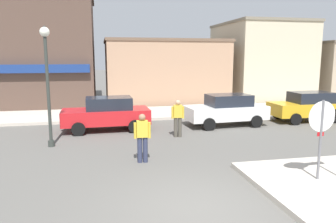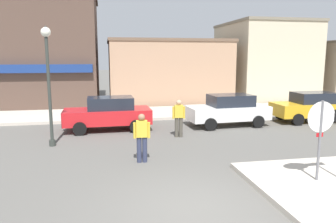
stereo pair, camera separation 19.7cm
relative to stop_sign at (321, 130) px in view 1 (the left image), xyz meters
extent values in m
plane|color=#5B5954|center=(-3.63, -0.76, -1.52)|extent=(160.00, 160.00, 0.00)
cube|color=beige|center=(-3.63, 11.73, -1.44)|extent=(80.00, 4.00, 0.15)
cylinder|color=slate|center=(0.00, -0.01, -0.37)|extent=(0.07, 0.07, 2.30)
cylinder|color=red|center=(0.00, 0.01, 0.35)|extent=(0.76, 0.05, 0.76)
cylinder|color=white|center=(0.00, 0.00, 0.35)|extent=(0.82, 0.05, 0.82)
cube|color=red|center=(0.00, 0.01, -0.13)|extent=(0.20, 0.02, 0.11)
cylinder|color=#333833|center=(-7.60, 5.43, 0.58)|extent=(0.12, 0.12, 4.20)
cylinder|color=#333833|center=(-7.60, 5.43, -1.40)|extent=(0.24, 0.24, 0.24)
sphere|color=white|center=(-7.60, 5.43, 2.79)|extent=(0.36, 0.36, 0.36)
cone|color=#333833|center=(-7.60, 5.43, 2.94)|extent=(0.32, 0.32, 0.18)
cube|color=red|center=(-5.46, 7.88, -0.85)|extent=(4.04, 1.81, 0.66)
cube|color=#1E232D|center=(-5.31, 7.88, -0.24)|extent=(2.12, 1.45, 0.56)
cylinder|color=black|center=(-6.68, 6.99, -1.22)|extent=(0.60, 0.20, 0.60)
cylinder|color=black|center=(-6.72, 8.69, -1.22)|extent=(0.60, 0.20, 0.60)
cylinder|color=black|center=(-4.20, 7.06, -1.22)|extent=(0.60, 0.20, 0.60)
cylinder|color=black|center=(-4.24, 8.76, -1.22)|extent=(0.60, 0.20, 0.60)
cube|color=white|center=(0.43, 7.76, -0.85)|extent=(4.11, 1.97, 0.66)
cube|color=#1E232D|center=(0.58, 7.77, -0.24)|extent=(2.17, 1.53, 0.56)
cylinder|color=black|center=(-0.75, 6.83, -1.22)|extent=(0.61, 0.22, 0.60)
cylinder|color=black|center=(-0.87, 8.52, -1.22)|extent=(0.61, 0.22, 0.60)
cylinder|color=black|center=(1.72, 7.00, -1.22)|extent=(0.61, 0.22, 0.60)
cylinder|color=black|center=(1.60, 8.69, -1.22)|extent=(0.61, 0.22, 0.60)
cube|color=gold|center=(5.17, 7.97, -0.85)|extent=(4.00, 1.71, 0.66)
cube|color=#1E232D|center=(5.32, 7.97, -0.24)|extent=(2.08, 1.40, 0.56)
cylinder|color=black|center=(3.93, 7.12, -1.22)|extent=(0.60, 0.18, 0.60)
cylinder|color=black|center=(3.93, 8.82, -1.22)|extent=(0.60, 0.18, 0.60)
cylinder|color=black|center=(6.41, 8.81, -1.22)|extent=(0.60, 0.18, 0.60)
cylinder|color=#4C473D|center=(-2.39, 5.92, -1.09)|extent=(0.16, 0.16, 0.85)
cylinder|color=#4C473D|center=(-2.56, 5.94, -1.09)|extent=(0.16, 0.16, 0.85)
cube|color=gold|center=(-2.47, 5.93, -0.40)|extent=(0.38, 0.26, 0.54)
sphere|color=tan|center=(-2.47, 5.93, -0.02)|extent=(0.22, 0.22, 0.22)
cylinder|color=gold|center=(-2.25, 5.90, -0.45)|extent=(0.10, 0.10, 0.52)
cylinder|color=gold|center=(-2.70, 5.95, -0.45)|extent=(0.10, 0.10, 0.52)
cylinder|color=#2D334C|center=(-4.49, 2.83, -1.09)|extent=(0.16, 0.16, 0.85)
cylinder|color=#2D334C|center=(-4.31, 2.81, -1.09)|extent=(0.16, 0.16, 0.85)
cube|color=gold|center=(-4.40, 2.82, -0.40)|extent=(0.37, 0.24, 0.54)
sphere|color=#9E7051|center=(-4.40, 2.82, -0.02)|extent=(0.22, 0.22, 0.22)
cylinder|color=gold|center=(-4.63, 2.84, -0.45)|extent=(0.10, 0.10, 0.52)
cylinder|color=gold|center=(-4.17, 2.80, -0.45)|extent=(0.10, 0.10, 0.52)
cube|color=brown|center=(-10.22, 17.63, 2.27)|extent=(8.31, 7.80, 7.57)
cube|color=navy|center=(-10.22, 13.58, 1.18)|extent=(7.90, 0.40, 0.50)
cube|color=tan|center=(-0.87, 17.12, 0.70)|extent=(8.66, 5.92, 4.44)
cube|color=brown|center=(-0.87, 17.12, 3.02)|extent=(8.83, 6.04, 0.20)
cube|color=beige|center=(7.31, 17.84, 1.45)|extent=(6.06, 7.38, 5.93)
cube|color=gray|center=(7.31, 17.84, 4.52)|extent=(6.18, 7.53, 0.20)
camera|label=1|loc=(-5.68, -7.44, 1.90)|focal=35.00mm
camera|label=2|loc=(-5.49, -7.48, 1.90)|focal=35.00mm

